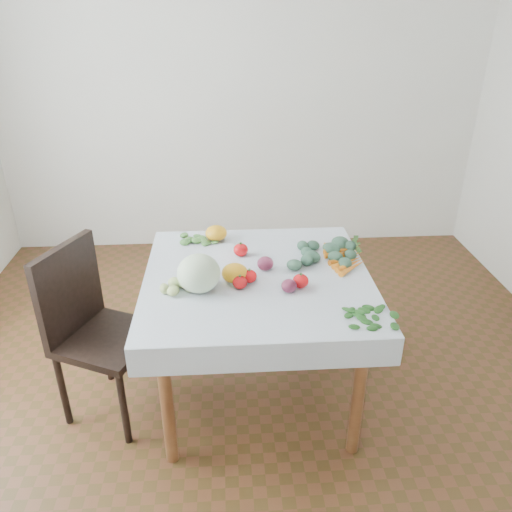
{
  "coord_description": "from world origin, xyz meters",
  "views": [
    {
      "loc": [
        -0.15,
        -2.17,
        1.97
      ],
      "look_at": [
        -0.0,
        0.09,
        0.82
      ],
      "focal_mm": 35.0,
      "sensor_mm": 36.0,
      "label": 1
    }
  ],
  "objects": [
    {
      "name": "dill_bunch",
      "position": [
        -0.3,
        0.42,
        0.77
      ],
      "size": [
        0.18,
        0.18,
        0.02
      ],
      "color": "#487D39",
      "rests_on": "tablecloth"
    },
    {
      "name": "tomato_c",
      "position": [
        -0.09,
        -0.12,
        0.79
      ],
      "size": [
        0.07,
        0.07,
        0.06
      ],
      "primitive_type": "ellipsoid",
      "rotation": [
        0.0,
        0.0,
        -0.01
      ],
      "color": "red",
      "rests_on": "tablecloth"
    },
    {
      "name": "cabbage",
      "position": [
        -0.28,
        -0.13,
        0.85
      ],
      "size": [
        0.23,
        0.23,
        0.18
      ],
      "primitive_type": "ellipsoid",
      "rotation": [
        0.0,
        0.0,
        0.17
      ],
      "color": "beige",
      "rests_on": "tablecloth"
    },
    {
      "name": "ground",
      "position": [
        0.0,
        0.0,
        0.0
      ],
      "size": [
        4.0,
        4.0,
        0.0
      ],
      "primitive_type": "plane",
      "color": "#57301B"
    },
    {
      "name": "basil_bunch",
      "position": [
        0.48,
        -0.43,
        0.76
      ],
      "size": [
        0.23,
        0.19,
        0.01
      ],
      "color": "#215B1C",
      "rests_on": "tablecloth"
    },
    {
      "name": "tomatillo_cluster",
      "position": [
        -0.4,
        -0.11,
        0.78
      ],
      "size": [
        0.15,
        0.11,
        0.05
      ],
      "color": "#B8C371",
      "rests_on": "tablecloth"
    },
    {
      "name": "heirloom_back",
      "position": [
        -0.21,
        0.43,
        0.8
      ],
      "size": [
        0.16,
        0.16,
        0.09
      ],
      "primitive_type": "ellipsoid",
      "rotation": [
        0.0,
        0.0,
        0.38
      ],
      "color": "orange",
      "rests_on": "tablecloth"
    },
    {
      "name": "kale_bunch",
      "position": [
        0.36,
        0.17,
        0.78
      ],
      "size": [
        0.37,
        0.28,
        0.05
      ],
      "color": "#3A5F47",
      "rests_on": "tablecloth"
    },
    {
      "name": "tomato_a",
      "position": [
        -0.07,
        0.22,
        0.79
      ],
      "size": [
        0.09,
        0.09,
        0.07
      ],
      "primitive_type": "ellipsoid",
      "rotation": [
        0.0,
        0.0,
        -0.2
      ],
      "color": "red",
      "rests_on": "tablecloth"
    },
    {
      "name": "tomato_d",
      "position": [
        0.2,
        -0.13,
        0.79
      ],
      "size": [
        0.1,
        0.1,
        0.07
      ],
      "primitive_type": "ellipsoid",
      "rotation": [
        0.0,
        0.0,
        0.34
      ],
      "color": "red",
      "rests_on": "tablecloth"
    },
    {
      "name": "chair",
      "position": [
        -0.84,
        -0.04,
        0.54
      ],
      "size": [
        0.56,
        0.56,
        0.94
      ],
      "color": "black",
      "rests_on": "ground"
    },
    {
      "name": "table",
      "position": [
        0.0,
        0.0,
        0.65
      ],
      "size": [
        1.0,
        1.0,
        0.75
      ],
      "color": "brown",
      "rests_on": "ground"
    },
    {
      "name": "heirloom_front",
      "position": [
        -0.11,
        -0.05,
        0.8
      ],
      "size": [
        0.16,
        0.16,
        0.09
      ],
      "primitive_type": "ellipsoid",
      "rotation": [
        0.0,
        0.0,
        0.31
      ],
      "color": "orange",
      "rests_on": "tablecloth"
    },
    {
      "name": "back_wall",
      "position": [
        0.0,
        2.0,
        1.35
      ],
      "size": [
        4.0,
        0.04,
        2.7
      ],
      "primitive_type": "cube",
      "color": "white",
      "rests_on": "ground"
    },
    {
      "name": "carrot_bunch",
      "position": [
        0.48,
        0.15,
        0.77
      ],
      "size": [
        0.21,
        0.36,
        0.03
      ],
      "color": "orange",
      "rests_on": "tablecloth"
    },
    {
      "name": "onion_a",
      "position": [
        0.04,
        0.06,
        0.79
      ],
      "size": [
        0.09,
        0.09,
        0.07
      ],
      "primitive_type": "ellipsoid",
      "rotation": [
        0.0,
        0.0,
        0.05
      ],
      "color": "#4E1629",
      "rests_on": "tablecloth"
    },
    {
      "name": "onion_b",
      "position": [
        0.14,
        -0.17,
        0.79
      ],
      "size": [
        0.08,
        0.08,
        0.06
      ],
      "primitive_type": "ellipsoid",
      "rotation": [
        0.0,
        0.0,
        0.13
      ],
      "color": "#4E1629",
      "rests_on": "tablecloth"
    },
    {
      "name": "tablecloth",
      "position": [
        0.0,
        0.0,
        0.75
      ],
      "size": [
        1.12,
        1.12,
        0.01
      ],
      "primitive_type": "cube",
      "color": "white",
      "rests_on": "table"
    },
    {
      "name": "tomato_b",
      "position": [
        -0.04,
        -0.07,
        0.79
      ],
      "size": [
        0.1,
        0.1,
        0.06
      ],
      "primitive_type": "ellipsoid",
      "rotation": [
        0.0,
        0.0,
        0.4
      ],
      "color": "red",
      "rests_on": "tablecloth"
    }
  ]
}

